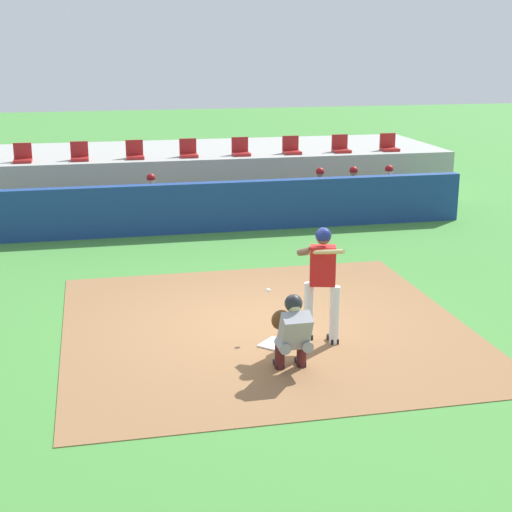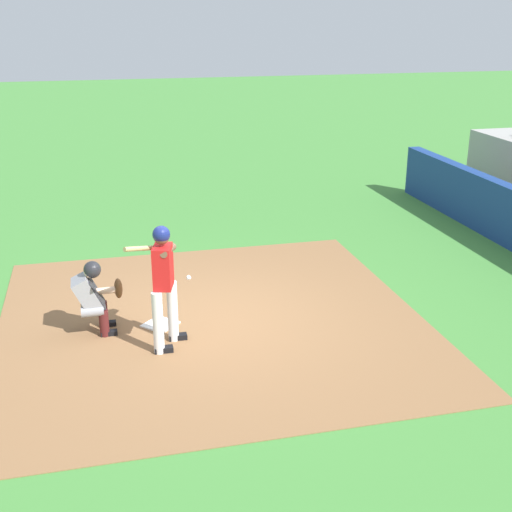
# 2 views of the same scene
# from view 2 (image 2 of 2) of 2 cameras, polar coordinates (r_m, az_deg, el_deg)

# --- Properties ---
(ground_plane) EXTENTS (80.00, 80.00, 0.00)m
(ground_plane) POSITION_cam_2_polar(r_m,az_deg,el_deg) (10.44, -3.75, -5.48)
(ground_plane) COLOR #428438
(dirt_infield) EXTENTS (6.40, 6.40, 0.01)m
(dirt_infield) POSITION_cam_2_polar(r_m,az_deg,el_deg) (10.44, -3.75, -5.45)
(dirt_infield) COLOR olive
(dirt_infield) RESTS_ON ground
(home_plate) EXTENTS (0.62, 0.62, 0.02)m
(home_plate) POSITION_cam_2_polar(r_m,az_deg,el_deg) (10.34, -8.14, -5.77)
(home_plate) COLOR white
(home_plate) RESTS_ON dirt_infield
(batter_at_plate) EXTENTS (0.61, 0.84, 1.80)m
(batter_at_plate) POSITION_cam_2_polar(r_m,az_deg,el_deg) (9.30, -7.85, -1.95)
(batter_at_plate) COLOR silver
(batter_at_plate) RESTS_ON ground
(catcher_crouched) EXTENTS (0.48, 1.75, 1.13)m
(catcher_crouched) POSITION_cam_2_polar(r_m,az_deg,el_deg) (10.08, -13.52, -3.20)
(catcher_crouched) COLOR gray
(catcher_crouched) RESTS_ON ground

